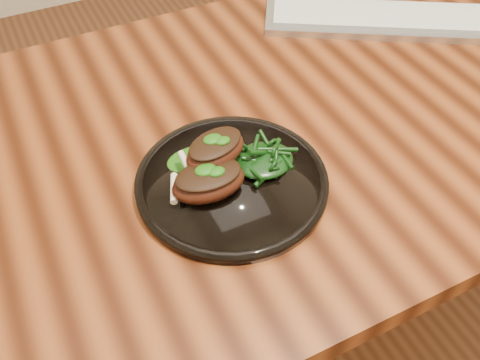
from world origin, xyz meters
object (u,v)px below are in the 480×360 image
keyboard (378,18)px  plate (232,182)px  lamb_chop_front (208,181)px  greens_heap (264,157)px  desk (314,135)px

keyboard → plate: bearing=-149.1°
lamb_chop_front → greens_heap: size_ratio=1.28×
greens_heap → keyboard: 0.50m
plate → keyboard: size_ratio=0.61×
keyboard → greens_heap: bearing=-146.3°
desk → greens_heap: (-0.17, -0.11, 0.11)m
plate → greens_heap: bearing=5.2°
plate → lamb_chop_front: lamb_chop_front is taller
plate → greens_heap: greens_heap is taller
desk → greens_heap: size_ratio=17.64×
lamb_chop_front → desk: bearing=25.3°
greens_heap → keyboard: bearing=33.7°
desk → lamb_chop_front: lamb_chop_front is taller
desk → lamb_chop_front: 0.32m
plate → keyboard: 0.55m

